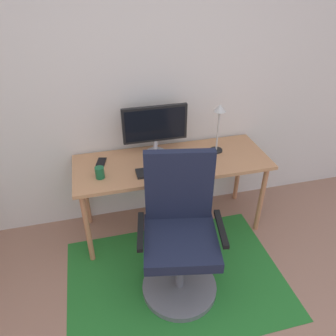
% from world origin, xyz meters
% --- Properties ---
extents(wall_back, '(6.00, 0.10, 2.60)m').
position_xyz_m(wall_back, '(0.00, 2.20, 1.30)').
color(wall_back, silver).
rests_on(wall_back, ground).
extents(area_rug, '(1.68, 1.19, 0.01)m').
position_xyz_m(area_rug, '(0.06, 1.22, 0.00)').
color(area_rug, '#247028').
rests_on(area_rug, ground).
extents(desk, '(1.64, 0.60, 0.72)m').
position_xyz_m(desk, '(0.19, 1.83, 0.65)').
color(desk, tan).
rests_on(desk, ground).
extents(monitor, '(0.54, 0.18, 0.43)m').
position_xyz_m(monitor, '(0.08, 1.99, 0.98)').
color(monitor, '#B2B2B7').
rests_on(monitor, desk).
extents(keyboard, '(0.43, 0.13, 0.02)m').
position_xyz_m(keyboard, '(0.07, 1.69, 0.73)').
color(keyboard, black).
rests_on(keyboard, desk).
extents(computer_mouse, '(0.06, 0.10, 0.03)m').
position_xyz_m(computer_mouse, '(0.36, 1.69, 0.74)').
color(computer_mouse, white).
rests_on(computer_mouse, desk).
extents(coffee_cup, '(0.07, 0.07, 0.09)m').
position_xyz_m(coffee_cup, '(-0.42, 1.72, 0.77)').
color(coffee_cup, '#185B32').
rests_on(coffee_cup, desk).
extents(cell_phone, '(0.10, 0.15, 0.01)m').
position_xyz_m(cell_phone, '(-0.40, 1.94, 0.73)').
color(cell_phone, black).
rests_on(cell_phone, desk).
extents(desk_lamp, '(0.11, 0.11, 0.43)m').
position_xyz_m(desk_lamp, '(0.60, 1.90, 1.02)').
color(desk_lamp, black).
rests_on(desk_lamp, desk).
extents(office_chair, '(0.64, 0.59, 1.10)m').
position_xyz_m(office_chair, '(0.07, 1.18, 0.45)').
color(office_chair, slate).
rests_on(office_chair, ground).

